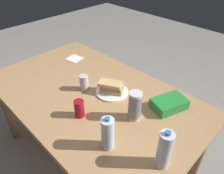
# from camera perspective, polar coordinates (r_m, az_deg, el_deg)

# --- Properties ---
(ground_plane) EXTENTS (8.00, 8.00, 0.00)m
(ground_plane) POSITION_cam_1_polar(r_m,az_deg,el_deg) (2.17, -4.52, -17.78)
(ground_plane) COLOR gray
(dining_table) EXTENTS (1.70, 1.02, 0.76)m
(dining_table) POSITION_cam_1_polar(r_m,az_deg,el_deg) (1.68, -5.58, -3.89)
(dining_table) COLOR tan
(dining_table) RESTS_ON ground_plane
(paper_plate) EXTENTS (0.25, 0.25, 0.01)m
(paper_plate) POSITION_cam_1_polar(r_m,az_deg,el_deg) (1.62, 0.00, -1.26)
(paper_plate) COLOR white
(paper_plate) RESTS_ON dining_table
(sandwich) EXTENTS (0.20, 0.17, 0.08)m
(sandwich) POSITION_cam_1_polar(r_m,az_deg,el_deg) (1.59, -0.15, 0.07)
(sandwich) COLOR #DBB26B
(sandwich) RESTS_ON paper_plate
(soda_can_red) EXTENTS (0.07, 0.07, 0.12)m
(soda_can_red) POSITION_cam_1_polar(r_m,az_deg,el_deg) (1.40, -8.75, -5.72)
(soda_can_red) COLOR maroon
(soda_can_red) RESTS_ON dining_table
(chip_bag) EXTENTS (0.22, 0.27, 0.07)m
(chip_bag) POSITION_cam_1_polar(r_m,az_deg,el_deg) (1.51, 15.08, -4.35)
(chip_bag) COLOR #268C38
(chip_bag) RESTS_ON dining_table
(water_bottle_tall) EXTENTS (0.07, 0.07, 0.22)m
(water_bottle_tall) POSITION_cam_1_polar(r_m,az_deg,el_deg) (1.18, -1.16, -12.38)
(water_bottle_tall) COLOR silver
(water_bottle_tall) RESTS_ON dining_table
(plastic_cup_stack) EXTENTS (0.08, 0.08, 0.20)m
(plastic_cup_stack) POSITION_cam_1_polar(r_m,az_deg,el_deg) (1.35, 6.14, -5.04)
(plastic_cup_stack) COLOR silver
(plastic_cup_stack) RESTS_ON dining_table
(water_bottle_spare) EXTENTS (0.07, 0.07, 0.24)m
(water_bottle_spare) POSITION_cam_1_polar(r_m,az_deg,el_deg) (1.13, 13.86, -16.02)
(water_bottle_spare) COLOR silver
(water_bottle_spare) RESTS_ON dining_table
(soda_can_silver) EXTENTS (0.07, 0.07, 0.12)m
(soda_can_silver) POSITION_cam_1_polar(r_m,az_deg,el_deg) (1.63, -7.58, 1.12)
(soda_can_silver) COLOR silver
(soda_can_silver) RESTS_ON dining_table
(paper_napkin) EXTENTS (0.15, 0.15, 0.01)m
(paper_napkin) POSITION_cam_1_polar(r_m,az_deg,el_deg) (2.11, -10.09, 7.53)
(paper_napkin) COLOR white
(paper_napkin) RESTS_ON dining_table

